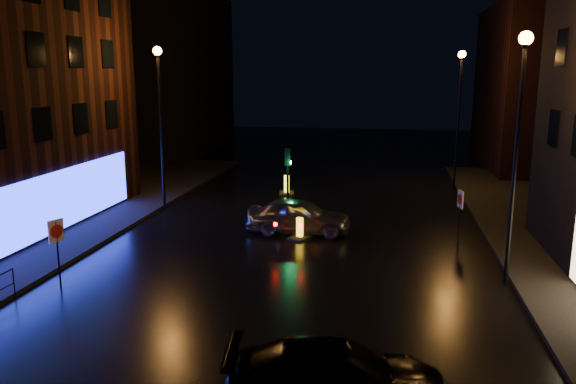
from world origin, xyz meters
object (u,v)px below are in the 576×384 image
object	(u,v)px
road_sign_right	(460,204)
bollard_near	(300,234)
traffic_signal	(288,206)
bollard_far	(287,190)
dark_sedan	(339,377)
road_sign_left	(57,237)
silver_hatchback	(299,216)

from	to	relation	value
road_sign_right	bollard_near	bearing A→B (deg)	-9.68
traffic_signal	bollard_far	world-z (taller)	traffic_signal
dark_sedan	road_sign_left	distance (m)	11.21
dark_sedan	traffic_signal	bearing A→B (deg)	6.06
silver_hatchback	bollard_far	xyz separation A→B (m)	(-2.01, 8.07, -0.54)
road_sign_left	road_sign_right	xyz separation A→B (m)	(13.80, 7.61, -0.07)
bollard_near	traffic_signal	bearing A→B (deg)	129.55
traffic_signal	bollard_near	size ratio (longest dim) A/B	2.73
silver_hatchback	road_sign_left	world-z (taller)	road_sign_left
road_sign_right	silver_hatchback	bearing A→B (deg)	-17.13
traffic_signal	road_sign_right	bearing A→B (deg)	-22.73
silver_hatchback	bollard_far	size ratio (longest dim) A/B	3.29
traffic_signal	road_sign_left	distance (m)	12.47
traffic_signal	bollard_near	distance (m)	4.12
road_sign_left	road_sign_right	world-z (taller)	road_sign_left
traffic_signal	silver_hatchback	xyz separation A→B (m)	(1.05, -3.04, 0.28)
traffic_signal	silver_hatchback	distance (m)	3.23
dark_sedan	bollard_near	distance (m)	12.63
road_sign_right	road_sign_left	bearing A→B (deg)	14.19
traffic_signal	road_sign_left	bearing A→B (deg)	-118.09
bollard_far	road_sign_right	size ratio (longest dim) A/B	0.62
dark_sedan	bollard_far	size ratio (longest dim) A/B	3.46
road_sign_left	bollard_far	bearing A→B (deg)	95.31
bollard_near	bollard_far	bearing A→B (deg)	125.91
silver_hatchback	road_sign_left	xyz separation A→B (m)	(-6.89, -7.91, 0.98)
bollard_far	road_sign_left	world-z (taller)	road_sign_left
dark_sedan	bollard_far	bearing A→B (deg)	5.36
bollard_near	road_sign_left	size ratio (longest dim) A/B	0.54
silver_hatchback	bollard_near	distance (m)	1.07
bollard_far	road_sign_left	size ratio (longest dim) A/B	0.60
traffic_signal	silver_hatchback	world-z (taller)	traffic_signal
bollard_far	bollard_near	bearing A→B (deg)	-85.02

